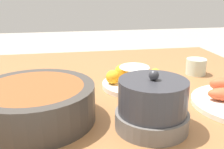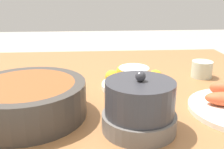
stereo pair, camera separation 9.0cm
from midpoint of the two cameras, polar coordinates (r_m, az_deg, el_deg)
dining_table at (r=0.97m, az=-1.67°, el=-6.75°), size 1.36×1.01×0.73m
cake_plate at (r=0.89m, az=7.63°, el=-1.25°), size 0.22×0.22×0.08m
serving_bowl at (r=0.70m, az=-14.44°, el=-5.24°), size 0.30×0.30×0.09m
cup_far at (r=1.06m, az=21.32°, el=1.04°), size 0.08×0.08×0.06m
warming_pot at (r=0.62m, az=10.16°, el=-7.03°), size 0.18×0.18×0.15m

